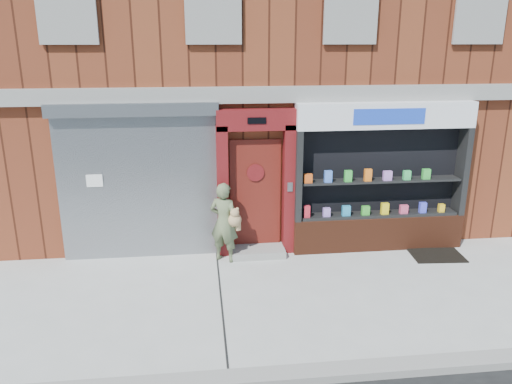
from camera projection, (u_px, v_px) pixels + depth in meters
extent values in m
plane|color=#9E9E99|center=(312.00, 294.00, 8.46)|extent=(80.00, 80.00, 0.00)
cube|color=gray|center=(350.00, 371.00, 6.40)|extent=(60.00, 0.30, 0.12)
cube|color=#612716|center=(266.00, 45.00, 12.98)|extent=(12.00, 8.00, 8.00)
cube|color=gray|center=(295.00, 94.00, 9.36)|extent=(12.00, 0.16, 0.30)
cube|color=black|center=(213.00, 0.00, 8.76)|extent=(0.90, 0.06, 1.40)
cube|color=gray|center=(213.00, 0.00, 8.72)|extent=(1.00, 0.06, 1.50)
cube|color=black|center=(351.00, 1.00, 9.03)|extent=(0.90, 0.06, 1.40)
cube|color=gray|center=(352.00, 1.00, 8.99)|extent=(1.00, 0.06, 1.50)
cube|color=black|center=(481.00, 2.00, 9.31)|extent=(0.90, 0.06, 1.40)
cube|color=gray|center=(482.00, 2.00, 9.27)|extent=(1.00, 0.06, 1.50)
cube|color=gray|center=(139.00, 189.00, 9.56)|extent=(3.00, 0.10, 2.80)
cube|color=slate|center=(133.00, 109.00, 9.05)|extent=(3.10, 0.30, 0.24)
cube|color=white|center=(94.00, 181.00, 9.35)|extent=(0.30, 0.01, 0.24)
cube|color=#530E10|center=(223.00, 192.00, 9.69)|extent=(0.22, 0.28, 2.60)
cube|color=#530E10|center=(289.00, 190.00, 9.83)|extent=(0.22, 0.28, 2.60)
cube|color=#530E10|center=(256.00, 119.00, 9.35)|extent=(1.50, 0.28, 0.40)
cube|color=black|center=(257.00, 121.00, 9.21)|extent=(0.35, 0.01, 0.12)
cube|color=#53150F|center=(255.00, 194.00, 9.89)|extent=(1.00, 0.06, 2.20)
cylinder|color=black|center=(255.00, 173.00, 9.72)|extent=(0.28, 0.02, 0.28)
cylinder|color=#530E10|center=(256.00, 173.00, 9.71)|extent=(0.34, 0.02, 0.34)
cube|color=gray|center=(257.00, 252.00, 9.97)|extent=(1.10, 0.55, 0.15)
cube|color=slate|center=(290.00, 187.00, 9.66)|extent=(0.10, 0.02, 0.18)
cube|color=#522313|center=(377.00, 232.00, 10.26)|extent=(3.50, 0.40, 0.70)
cube|color=black|center=(298.00, 176.00, 9.70)|extent=(0.12, 0.40, 1.80)
cube|color=black|center=(462.00, 170.00, 10.08)|extent=(0.12, 0.40, 1.80)
cube|color=black|center=(378.00, 171.00, 10.07)|extent=(3.30, 0.03, 1.80)
cube|color=black|center=(378.00, 214.00, 10.15)|extent=(3.20, 0.36, 0.06)
cube|color=black|center=(381.00, 180.00, 9.93)|extent=(3.20, 0.36, 0.04)
cube|color=white|center=(386.00, 115.00, 9.55)|extent=(3.50, 0.40, 0.50)
cube|color=#183AB4|center=(390.00, 117.00, 9.36)|extent=(1.40, 0.01, 0.30)
cube|color=red|center=(307.00, 212.00, 9.86)|extent=(0.12, 0.09, 0.24)
cube|color=#9C75D3|center=(327.00, 212.00, 9.91)|extent=(0.14, 0.09, 0.17)
cube|color=teal|center=(346.00, 211.00, 9.95)|extent=(0.16, 0.09, 0.20)
cube|color=green|center=(365.00, 210.00, 10.00)|extent=(0.15, 0.09, 0.18)
cube|color=yellow|center=(385.00, 209.00, 10.04)|extent=(0.15, 0.09, 0.23)
cube|color=#D0456A|center=(404.00, 209.00, 10.09)|extent=(0.16, 0.09, 0.17)
cube|color=#4149E0|center=(423.00, 207.00, 10.13)|extent=(0.13, 0.09, 0.21)
cube|color=yellow|center=(441.00, 208.00, 10.18)|extent=(0.11, 0.09, 0.16)
cube|color=#E65518|center=(308.00, 178.00, 9.66)|extent=(0.16, 0.09, 0.18)
cube|color=#4272E3|center=(328.00, 176.00, 9.70)|extent=(0.15, 0.09, 0.23)
cube|color=green|center=(348.00, 176.00, 9.74)|extent=(0.14, 0.09, 0.22)
cube|color=orange|center=(368.00, 175.00, 9.78)|extent=(0.14, 0.09, 0.24)
cube|color=#B376D5|center=(387.00, 176.00, 9.84)|extent=(0.17, 0.09, 0.19)
cube|color=#35BC5A|center=(407.00, 175.00, 9.88)|extent=(0.14, 0.09, 0.18)
cube|color=green|center=(426.00, 174.00, 9.92)|extent=(0.15, 0.09, 0.20)
imported|color=#596442|center=(224.00, 222.00, 9.54)|extent=(0.68, 0.60, 1.57)
sphere|color=#A58152|center=(235.00, 220.00, 9.50)|extent=(0.27, 0.27, 0.27)
sphere|color=#A58152|center=(235.00, 213.00, 9.41)|extent=(0.18, 0.18, 0.18)
sphere|color=#A58152|center=(232.00, 209.00, 9.38)|extent=(0.06, 0.06, 0.06)
sphere|color=#A58152|center=(237.00, 209.00, 9.39)|extent=(0.06, 0.06, 0.06)
cylinder|color=#A58152|center=(230.00, 226.00, 9.53)|extent=(0.06, 0.06, 0.16)
cylinder|color=#A58152|center=(239.00, 226.00, 9.55)|extent=(0.06, 0.06, 0.16)
cylinder|color=#A58152|center=(232.00, 227.00, 9.51)|extent=(0.06, 0.06, 0.16)
cylinder|color=#A58152|center=(238.00, 226.00, 9.53)|extent=(0.06, 0.06, 0.16)
cube|color=black|center=(437.00, 255.00, 9.95)|extent=(1.05, 0.77, 0.03)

